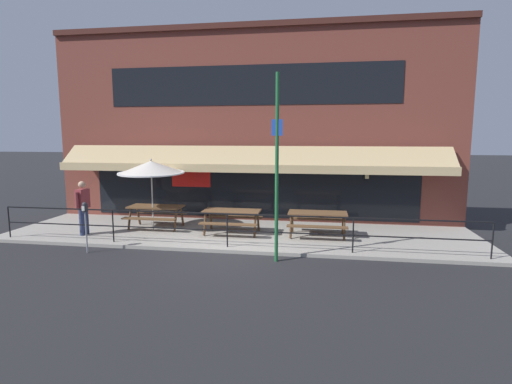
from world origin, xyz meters
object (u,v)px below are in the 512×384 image
(picnic_table_left, at_px, (156,211))
(picnic_table_centre, at_px, (232,215))
(picnic_table_right, at_px, (318,217))
(pedestrian_walking, at_px, (83,205))
(patio_umbrella_left, at_px, (151,168))
(street_sign_pole, at_px, (277,167))
(parking_meter_near, at_px, (85,212))

(picnic_table_left, relative_size, picnic_table_centre, 1.00)
(picnic_table_right, height_order, pedestrian_walking, pedestrian_walking)
(picnic_table_centre, relative_size, patio_umbrella_left, 0.76)
(patio_umbrella_left, bearing_deg, street_sign_pole, -28.29)
(picnic_table_left, height_order, picnic_table_centre, same)
(picnic_table_left, xyz_separation_m, picnic_table_right, (5.40, -0.26, 0.00))
(picnic_table_right, relative_size, pedestrian_walking, 1.05)
(picnic_table_right, relative_size, parking_meter_near, 1.27)
(patio_umbrella_left, bearing_deg, picnic_table_centre, -1.73)
(picnic_table_right, xyz_separation_m, parking_meter_near, (-6.28, -2.44, 0.44))
(picnic_table_centre, bearing_deg, picnic_table_right, 1.73)
(patio_umbrella_left, xyz_separation_m, parking_meter_near, (-0.88, -2.44, -1.03))
(pedestrian_walking, xyz_separation_m, parking_meter_near, (1.01, -1.48, 0.09))
(picnic_table_right, bearing_deg, street_sign_pole, -113.46)
(picnic_table_centre, xyz_separation_m, street_sign_pole, (1.68, -2.27, 1.72))
(picnic_table_left, relative_size, street_sign_pole, 0.38)
(patio_umbrella_left, xyz_separation_m, street_sign_pole, (4.38, -2.36, 0.25))
(picnic_table_right, xyz_separation_m, patio_umbrella_left, (-5.40, -0.00, 1.47))
(street_sign_pole, bearing_deg, pedestrian_walking, 167.39)
(picnic_table_right, bearing_deg, picnic_table_left, 177.25)
(patio_umbrella_left, relative_size, pedestrian_walking, 1.39)
(pedestrian_walking, height_order, parking_meter_near, pedestrian_walking)
(pedestrian_walking, bearing_deg, parking_meter_near, -55.77)
(picnic_table_left, height_order, parking_meter_near, parking_meter_near)
(picnic_table_centre, height_order, parking_meter_near, parking_meter_near)
(picnic_table_left, relative_size, patio_umbrella_left, 0.76)
(parking_meter_near, distance_m, street_sign_pole, 5.41)
(picnic_table_right, distance_m, pedestrian_walking, 7.36)
(picnic_table_centre, distance_m, pedestrian_walking, 4.69)
(parking_meter_near, bearing_deg, pedestrian_walking, 124.23)
(picnic_table_centre, distance_m, street_sign_pole, 3.31)
(pedestrian_walking, bearing_deg, picnic_table_left, 32.70)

